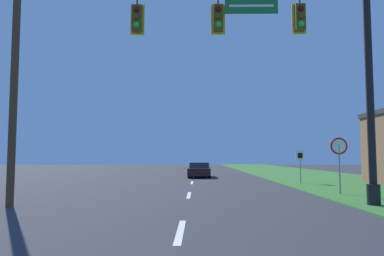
{
  "coord_description": "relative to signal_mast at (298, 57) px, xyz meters",
  "views": [
    {
      "loc": [
        0.4,
        -2.51,
        1.66
      ],
      "look_at": [
        0.0,
        22.19,
        3.6
      ],
      "focal_mm": 35.0,
      "sensor_mm": 36.0,
      "label": 1
    }
  ],
  "objects": [
    {
      "name": "utility_pole_near",
      "position": [
        -9.89,
        -0.36,
        -0.52
      ],
      "size": [
        1.8,
        0.26,
        9.05
      ],
      "color": "#4C3823",
      "rests_on": "ground"
    },
    {
      "name": "stop_sign",
      "position": [
        2.77,
        3.84,
        -3.33
      ],
      "size": [
        0.76,
        0.07,
        2.5
      ],
      "color": "gray",
      "rests_on": "grass_verge_right"
    },
    {
      "name": "signal_mast",
      "position": [
        0.0,
        0.0,
        0.0
      ],
      "size": [
        9.42,
        0.47,
        8.29
      ],
      "color": "black",
      "rests_on": "grass_verge_right"
    },
    {
      "name": "car_ahead",
      "position": [
        -3.43,
        18.51,
        -4.59
      ],
      "size": [
        1.9,
        4.72,
        1.19
      ],
      "color": "black",
      "rests_on": "ground"
    },
    {
      "name": "grass_verge_right",
      "position": [
        6.56,
        19.51,
        -5.18
      ],
      "size": [
        10.0,
        110.0,
        0.04
      ],
      "color": "#38752D",
      "rests_on": "ground"
    },
    {
      "name": "road_center_line",
      "position": [
        -3.94,
        11.51,
        -5.19
      ],
      "size": [
        0.16,
        34.8,
        0.01
      ],
      "color": "silver",
      "rests_on": "ground"
    },
    {
      "name": "route_sign_post",
      "position": [
        2.99,
        11.06,
        -3.67
      ],
      "size": [
        0.55,
        0.06,
        2.03
      ],
      "color": "gray",
      "rests_on": "grass_verge_right"
    }
  ]
}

